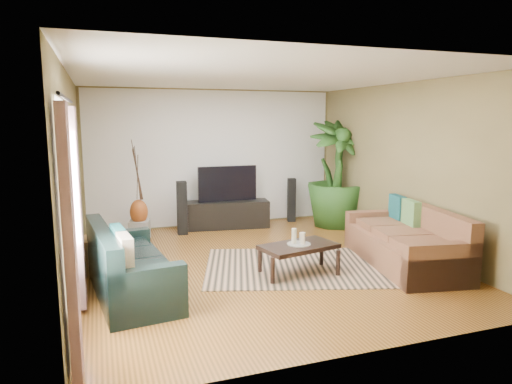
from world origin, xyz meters
name	(u,v)px	position (x,y,z in m)	size (l,w,h in m)	color
floor	(260,264)	(0.00, 0.00, 0.00)	(5.50, 5.50, 0.00)	#986027
ceiling	(261,77)	(0.00, 0.00, 2.70)	(5.50, 5.50, 0.00)	white
wall_back	(214,158)	(0.00, 2.75, 1.35)	(5.00, 5.00, 0.00)	olive
wall_front	(367,209)	(0.00, -2.75, 1.35)	(5.00, 5.00, 0.00)	olive
wall_left	(73,181)	(-2.50, 0.00, 1.35)	(5.50, 5.50, 0.00)	olive
wall_right	(407,167)	(2.50, 0.00, 1.35)	(5.50, 5.50, 0.00)	olive
backwall_panel	(214,158)	(0.00, 2.74, 1.35)	(4.90, 4.90, 0.00)	white
window_pane	(67,198)	(-2.48, -1.60, 1.40)	(1.80, 1.80, 0.00)	white
curtain_near	(70,244)	(-2.43, -2.35, 1.15)	(0.08, 0.35, 2.20)	gray
curtain_far	(77,209)	(-2.43, -0.85, 1.15)	(0.08, 0.35, 2.20)	gray
curtain_rod	(66,99)	(-2.43, -1.60, 2.30)	(0.03, 0.03, 1.90)	black
sofa_left	(131,261)	(-1.87, -0.58, 0.42)	(1.91, 0.82, 0.85)	black
sofa_right	(404,236)	(1.98, -0.69, 0.42)	(2.19, 0.99, 0.85)	brown
area_rug	(296,266)	(0.45, -0.29, 0.01)	(2.59, 1.84, 0.01)	tan
coffee_table	(299,259)	(0.35, -0.59, 0.21)	(1.04, 0.56, 0.42)	black
candle_tray	(299,244)	(0.35, -0.59, 0.43)	(0.32, 0.32, 0.01)	gray
candle_tall	(294,236)	(0.29, -0.56, 0.54)	(0.07, 0.07, 0.21)	beige
candle_mid	(303,238)	(0.39, -0.63, 0.52)	(0.07, 0.07, 0.16)	beige
candle_short	(302,237)	(0.42, -0.53, 0.50)	(0.07, 0.07, 0.13)	beige
tv_stand	(228,214)	(0.17, 2.39, 0.26)	(1.59, 0.48, 0.53)	black
television	(227,184)	(0.17, 2.41, 0.87)	(1.17, 0.06, 0.69)	black
speaker_left	(182,208)	(-0.77, 2.17, 0.49)	(0.18, 0.20, 0.99)	black
speaker_right	(292,200)	(1.58, 2.50, 0.45)	(0.16, 0.18, 0.90)	black
potted_plant	(336,174)	(2.25, 1.84, 1.05)	(1.18, 1.18, 2.10)	#204717
plant_pot	(335,218)	(2.25, 1.84, 0.15)	(0.39, 0.39, 0.30)	black
pedestal	(140,230)	(-1.56, 2.03, 0.17)	(0.34, 0.34, 0.34)	gray
vase	(139,212)	(-1.56, 2.03, 0.50)	(0.31, 0.31, 0.44)	brown
side_table	(101,255)	(-2.22, 0.41, 0.25)	(0.47, 0.47, 0.50)	brown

